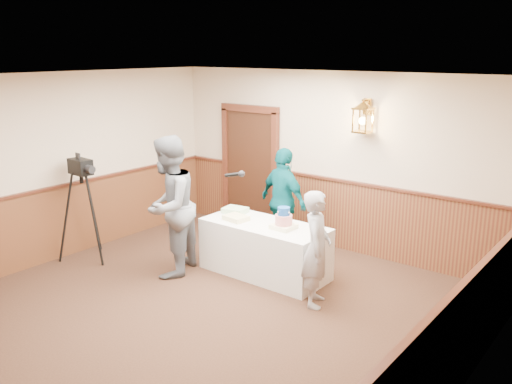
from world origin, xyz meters
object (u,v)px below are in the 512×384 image
(tiered_cake, at_px, (284,220))
(sheet_cake_yellow, at_px, (236,218))
(display_table, at_px, (265,249))
(baker, at_px, (317,249))
(assistant_p, at_px, (284,201))
(sheet_cake_green, at_px, (235,210))
(tv_camera_rig, at_px, (85,215))
(interviewer, at_px, (169,207))

(tiered_cake, distance_m, sheet_cake_yellow, 0.76)
(display_table, bearing_deg, tiered_cake, -2.57)
(display_table, height_order, tiered_cake, tiered_cake)
(sheet_cake_yellow, bearing_deg, baker, -9.20)
(display_table, distance_m, tiered_cake, 0.59)
(tiered_cake, height_order, sheet_cake_yellow, tiered_cake)
(display_table, distance_m, assistant_p, 1.02)
(sheet_cake_yellow, relative_size, baker, 0.22)
(sheet_cake_yellow, distance_m, sheet_cake_green, 0.36)
(tiered_cake, relative_size, sheet_cake_yellow, 0.93)
(baker, distance_m, tv_camera_rig, 3.66)
(assistant_p, bearing_deg, interviewer, 80.05)
(tiered_cake, xyz_separation_m, tv_camera_rig, (-2.82, -1.19, -0.17))
(sheet_cake_green, relative_size, tv_camera_rig, 0.21)
(sheet_cake_yellow, distance_m, baker, 1.52)
(tiered_cake, relative_size, assistant_p, 0.18)
(tv_camera_rig, bearing_deg, sheet_cake_green, 40.93)
(sheet_cake_green, bearing_deg, baker, -16.44)
(sheet_cake_yellow, height_order, baker, baker)
(sheet_cake_green, distance_m, baker, 1.81)
(tiered_cake, height_order, assistant_p, assistant_p)
(sheet_cake_green, height_order, interviewer, interviewer)
(tiered_cake, bearing_deg, baker, -25.22)
(display_table, height_order, sheet_cake_green, sheet_cake_green)
(interviewer, xyz_separation_m, baker, (2.14, 0.44, -0.26))
(baker, height_order, tv_camera_rig, tv_camera_rig)
(display_table, distance_m, interviewer, 1.47)
(sheet_cake_yellow, xyz_separation_m, sheet_cake_green, (-0.24, 0.27, 0.00))
(tiered_cake, distance_m, sheet_cake_green, 1.01)
(interviewer, distance_m, assistant_p, 1.85)
(display_table, distance_m, tv_camera_rig, 2.78)
(sheet_cake_yellow, bearing_deg, tv_camera_rig, -152.35)
(tiered_cake, xyz_separation_m, interviewer, (-1.40, -0.79, 0.12))
(sheet_cake_green, xyz_separation_m, assistant_p, (0.38, 0.71, 0.05))
(interviewer, bearing_deg, assistant_p, 134.32)
(tiered_cake, distance_m, tv_camera_rig, 3.06)
(display_table, height_order, baker, baker)
(baker, bearing_deg, assistant_p, 22.24)
(display_table, height_order, tv_camera_rig, tv_camera_rig)
(sheet_cake_green, distance_m, tv_camera_rig, 2.27)
(assistant_p, bearing_deg, sheet_cake_green, 77.14)
(tiered_cake, xyz_separation_m, sheet_cake_yellow, (-0.75, -0.11, -0.08))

